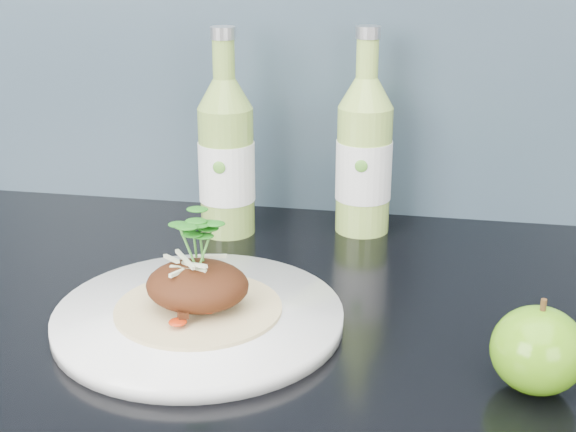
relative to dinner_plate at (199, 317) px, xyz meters
name	(u,v)px	position (x,y,z in m)	size (l,w,h in m)	color
dinner_plate	(199,317)	(0.00, 0.00, 0.00)	(0.38, 0.38, 0.02)	white
pork_taco	(197,283)	(0.00, 0.00, 0.04)	(0.17, 0.17, 0.10)	tan
green_apple	(538,350)	(0.32, -0.06, 0.03)	(0.10, 0.10, 0.09)	#4D860E
cider_bottle_left	(226,158)	(-0.04, 0.26, 0.09)	(0.09, 0.09, 0.26)	#85AA47
cider_bottle_right	(364,156)	(0.14, 0.29, 0.09)	(0.09, 0.09, 0.26)	#9EC652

